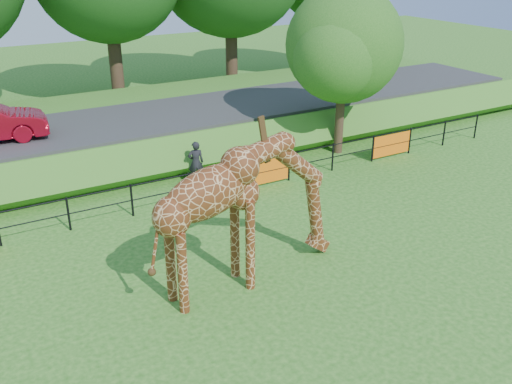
# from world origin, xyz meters

# --- Properties ---
(ground) EXTENTS (90.00, 90.00, 0.00)m
(ground) POSITION_xyz_m (0.00, 0.00, 0.00)
(ground) COLOR #235F17
(ground) RESTS_ON ground
(giraffe) EXTENTS (5.48, 1.45, 3.86)m
(giraffe) POSITION_xyz_m (-0.63, 2.83, 1.93)
(giraffe) COLOR #5A2B12
(giraffe) RESTS_ON ground
(perimeter_fence) EXTENTS (28.07, 0.10, 1.10)m
(perimeter_fence) POSITION_xyz_m (0.00, 8.00, 0.55)
(perimeter_fence) COLOR black
(perimeter_fence) RESTS_ON ground
(embankment) EXTENTS (40.00, 9.00, 1.30)m
(embankment) POSITION_xyz_m (0.00, 15.50, 0.65)
(embankment) COLOR #235F17
(embankment) RESTS_ON ground
(road) EXTENTS (40.00, 5.00, 0.12)m
(road) POSITION_xyz_m (0.00, 14.00, 1.36)
(road) COLOR #2A2A2D
(road) RESTS_ON embankment
(visitor) EXTENTS (0.66, 0.51, 1.59)m
(visitor) POSITION_xyz_m (0.95, 9.52, 0.79)
(visitor) COLOR black
(visitor) RESTS_ON ground
(tree_east) EXTENTS (5.40, 4.71, 6.76)m
(tree_east) POSITION_xyz_m (7.60, 9.63, 4.28)
(tree_east) COLOR #2F2215
(tree_east) RESTS_ON ground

